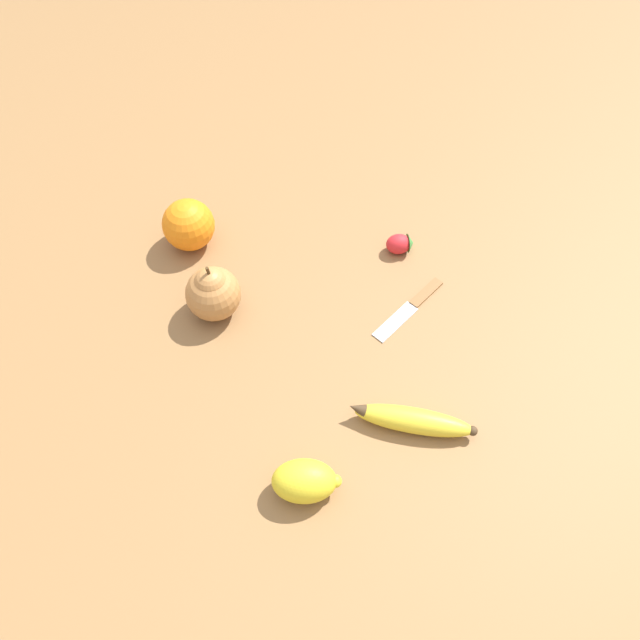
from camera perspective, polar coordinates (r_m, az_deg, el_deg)
The scene contains 7 objects.
ground_plane at distance 0.94m, azimuth 3.30°, elevation -1.68°, with size 3.00×3.00×0.00m, color olive.
banana at distance 0.87m, azimuth 8.42°, elevation -9.04°, with size 0.10×0.17×0.04m.
orange at distance 1.05m, azimuth -11.93°, elevation 8.51°, with size 0.09×0.09×0.09m.
pear at distance 0.95m, azimuth -9.77°, elevation 2.54°, with size 0.08×0.08×0.10m.
strawberry at distance 1.05m, azimuth 7.38°, elevation 6.92°, with size 0.04×0.05×0.03m.
lemon at distance 0.81m, azimuth -1.41°, elevation -14.51°, with size 0.07×0.09×0.06m.
paring_knife at distance 0.98m, azimuth 8.37°, elevation 1.28°, with size 0.10×0.14×0.01m.
Camera 1 is at (0.50, -0.16, 0.79)m, focal length 35.00 mm.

